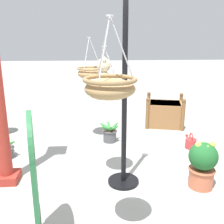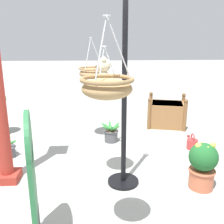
{
  "view_description": "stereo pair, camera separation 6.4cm",
  "coord_description": "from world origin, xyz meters",
  "px_view_note": "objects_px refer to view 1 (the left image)",
  "views": [
    {
      "loc": [
        -3.48,
        0.32,
        2.01
      ],
      "look_at": [
        -0.01,
        0.07,
        1.01
      ],
      "focal_mm": 42.01,
      "sensor_mm": 36.0,
      "label": 1
    },
    {
      "loc": [
        -3.49,
        0.26,
        2.01
      ],
      "look_at": [
        -0.01,
        0.07,
        1.01
      ],
      "focal_mm": 42.01,
      "sensor_mm": 36.0,
      "label": 2
    }
  ],
  "objects_px": {
    "potted_plant_flowering_red": "(4,151)",
    "potted_plant_small_succulent": "(202,164)",
    "potted_plant_bushy_green": "(110,134)",
    "hanging_basket_right_low": "(90,73)",
    "display_sign_board": "(34,172)",
    "display_pole_central": "(124,128)",
    "hanging_basket_left_high": "(110,87)",
    "watering_can": "(191,143)",
    "wooden_planter_box": "(165,113)",
    "teddy_bear": "(103,77)",
    "hanging_basket_with_teddy": "(105,92)"
  },
  "relations": [
    {
      "from": "watering_can",
      "to": "teddy_bear",
      "type": "bearing_deg",
      "value": 120.16
    },
    {
      "from": "potted_plant_flowering_red",
      "to": "potted_plant_small_succulent",
      "type": "xyz_separation_m",
      "value": [
        -1.14,
        -3.02,
        0.23
      ]
    },
    {
      "from": "display_pole_central",
      "to": "potted_plant_small_succulent",
      "type": "relative_size",
      "value": 3.84
    },
    {
      "from": "potted_plant_bushy_green",
      "to": "hanging_basket_with_teddy",
      "type": "bearing_deg",
      "value": 173.57
    },
    {
      "from": "hanging_basket_right_low",
      "to": "potted_plant_flowering_red",
      "type": "bearing_deg",
      "value": 116.31
    },
    {
      "from": "hanging_basket_right_low",
      "to": "wooden_planter_box",
      "type": "relative_size",
      "value": 0.78
    },
    {
      "from": "hanging_basket_right_low",
      "to": "display_sign_board",
      "type": "xyz_separation_m",
      "value": [
        -2.83,
        0.5,
        -0.52
      ]
    },
    {
      "from": "wooden_planter_box",
      "to": "potted_plant_flowering_red",
      "type": "distance_m",
      "value": 3.54
    },
    {
      "from": "potted_plant_flowering_red",
      "to": "potted_plant_bushy_green",
      "type": "distance_m",
      "value": 1.96
    },
    {
      "from": "wooden_planter_box",
      "to": "hanging_basket_with_teddy",
      "type": "bearing_deg",
      "value": 146.92
    },
    {
      "from": "teddy_bear",
      "to": "watering_can",
      "type": "xyz_separation_m",
      "value": [
        0.97,
        -1.67,
        -1.39
      ]
    },
    {
      "from": "potted_plant_small_succulent",
      "to": "display_sign_board",
      "type": "xyz_separation_m",
      "value": [
        -0.95,
        2.02,
        0.48
      ]
    },
    {
      "from": "potted_plant_bushy_green",
      "to": "display_sign_board",
      "type": "height_order",
      "value": "display_sign_board"
    },
    {
      "from": "hanging_basket_left_high",
      "to": "wooden_planter_box",
      "type": "xyz_separation_m",
      "value": [
        3.62,
        -1.51,
        -1.31
      ]
    },
    {
      "from": "hanging_basket_right_low",
      "to": "teddy_bear",
      "type": "bearing_deg",
      "value": -173.13
    },
    {
      "from": "display_sign_board",
      "to": "potted_plant_small_succulent",
      "type": "bearing_deg",
      "value": -64.73
    },
    {
      "from": "display_pole_central",
      "to": "watering_can",
      "type": "distance_m",
      "value": 1.93
    },
    {
      "from": "potted_plant_bushy_green",
      "to": "hanging_basket_right_low",
      "type": "bearing_deg",
      "value": 67.47
    },
    {
      "from": "potted_plant_small_succulent",
      "to": "display_sign_board",
      "type": "height_order",
      "value": "display_sign_board"
    },
    {
      "from": "hanging_basket_right_low",
      "to": "display_sign_board",
      "type": "relative_size",
      "value": 0.55
    },
    {
      "from": "hanging_basket_with_teddy",
      "to": "display_sign_board",
      "type": "bearing_deg",
      "value": 151.17
    },
    {
      "from": "watering_can",
      "to": "potted_plant_bushy_green",
      "type": "bearing_deg",
      "value": 74.11
    },
    {
      "from": "hanging_basket_with_teddy",
      "to": "hanging_basket_right_low",
      "type": "xyz_separation_m",
      "value": [
        1.55,
        0.21,
        0.07
      ]
    },
    {
      "from": "teddy_bear",
      "to": "potted_plant_small_succulent",
      "type": "distance_m",
      "value": 1.79
    },
    {
      "from": "wooden_planter_box",
      "to": "watering_can",
      "type": "height_order",
      "value": "wooden_planter_box"
    },
    {
      "from": "hanging_basket_with_teddy",
      "to": "wooden_planter_box",
      "type": "distance_m",
      "value": 2.92
    },
    {
      "from": "display_pole_central",
      "to": "hanging_basket_right_low",
      "type": "xyz_separation_m",
      "value": [
        1.7,
        0.46,
        0.53
      ]
    },
    {
      "from": "display_pole_central",
      "to": "hanging_basket_left_high",
      "type": "relative_size",
      "value": 3.9
    },
    {
      "from": "wooden_planter_box",
      "to": "display_pole_central",
      "type": "bearing_deg",
      "value": 153.0
    },
    {
      "from": "wooden_planter_box",
      "to": "potted_plant_bushy_green",
      "type": "bearing_deg",
      "value": 124.07
    },
    {
      "from": "hanging_basket_right_low",
      "to": "potted_plant_flowering_red",
      "type": "height_order",
      "value": "hanging_basket_right_low"
    },
    {
      "from": "hanging_basket_right_low",
      "to": "hanging_basket_left_high",
      "type": "bearing_deg",
      "value": -176.14
    },
    {
      "from": "teddy_bear",
      "to": "display_sign_board",
      "type": "bearing_deg",
      "value": 151.96
    },
    {
      "from": "potted_plant_bushy_green",
      "to": "potted_plant_small_succulent",
      "type": "bearing_deg",
      "value": -146.29
    },
    {
      "from": "teddy_bear",
      "to": "hanging_basket_right_low",
      "type": "bearing_deg",
      "value": 6.87
    },
    {
      "from": "hanging_basket_left_high",
      "to": "potted_plant_bushy_green",
      "type": "distance_m",
      "value": 3.08
    },
    {
      "from": "display_sign_board",
      "to": "watering_can",
      "type": "bearing_deg",
      "value": -46.22
    },
    {
      "from": "potted_plant_flowering_red",
      "to": "display_pole_central",
      "type": "bearing_deg",
      "value": -115.97
    },
    {
      "from": "teddy_bear",
      "to": "potted_plant_small_succulent",
      "type": "bearing_deg",
      "value": -104.05
    },
    {
      "from": "hanging_basket_left_high",
      "to": "watering_can",
      "type": "xyz_separation_m",
      "value": [
        2.29,
        -1.66,
        -1.51
      ]
    },
    {
      "from": "hanging_basket_with_teddy",
      "to": "hanging_basket_right_low",
      "type": "relative_size",
      "value": 0.91
    },
    {
      "from": "hanging_basket_with_teddy",
      "to": "potted_plant_bushy_green",
      "type": "bearing_deg",
      "value": -6.43
    },
    {
      "from": "teddy_bear",
      "to": "potted_plant_bushy_green",
      "type": "bearing_deg",
      "value": -7.36
    },
    {
      "from": "hanging_basket_with_teddy",
      "to": "watering_can",
      "type": "distance_m",
      "value": 2.25
    },
    {
      "from": "display_pole_central",
      "to": "teddy_bear",
      "type": "bearing_deg",
      "value": 61.21
    },
    {
      "from": "display_pole_central",
      "to": "potted_plant_small_succulent",
      "type": "bearing_deg",
      "value": -99.83
    },
    {
      "from": "potted_plant_small_succulent",
      "to": "watering_can",
      "type": "relative_size",
      "value": 1.93
    },
    {
      "from": "display_pole_central",
      "to": "hanging_basket_with_teddy",
      "type": "xyz_separation_m",
      "value": [
        0.15,
        0.25,
        0.47
      ]
    },
    {
      "from": "hanging_basket_right_low",
      "to": "potted_plant_small_succulent",
      "type": "bearing_deg",
      "value": -141.06
    },
    {
      "from": "wooden_planter_box",
      "to": "display_sign_board",
      "type": "distance_m",
      "value": 4.24
    }
  ]
}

